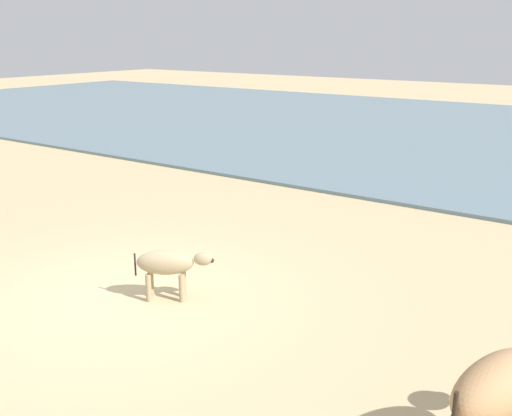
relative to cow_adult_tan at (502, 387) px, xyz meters
name	(u,v)px	position (x,y,z in m)	size (l,w,h in m)	color
ground	(126,298)	(-4.97, 0.55, -0.74)	(80.00, 80.00, 0.00)	tan
sea_water	(479,136)	(-4.97, 17.02, -0.70)	(60.00, 20.00, 0.08)	slate
cow_adult_tan	(502,387)	(0.00, 0.00, 0.00)	(0.75, 1.56, 1.03)	tan
calf_near_dun	(168,264)	(-4.46, 0.87, -0.24)	(0.97, 0.76, 0.69)	tan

